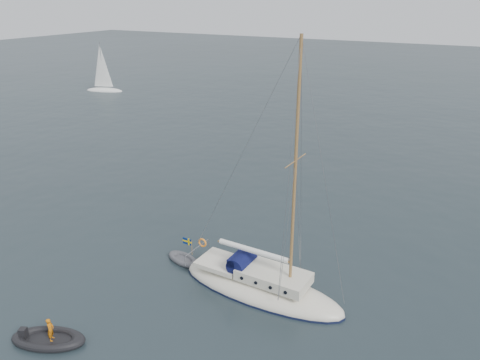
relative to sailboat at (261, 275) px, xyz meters
The scene contains 5 objects.
ground 3.92m from the sailboat, 136.56° to the left, with size 300.00×300.00×0.00m, color black.
sailboat is the anchor object (origin of this frame).
dinghy 5.88m from the sailboat, behind, with size 2.50×1.13×0.36m.
rib 11.37m from the sailboat, 129.98° to the right, with size 3.70×1.68×1.42m.
distant_yacht_a 64.03m from the sailboat, 141.37° to the left, with size 6.60×3.52×8.75m.
Camera 1 is at (12.36, -22.83, 15.82)m, focal length 35.00 mm.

